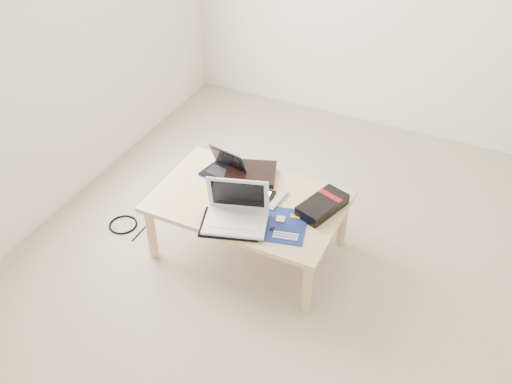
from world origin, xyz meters
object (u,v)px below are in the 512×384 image
at_px(coffee_table, 248,206).
at_px(netbook, 224,169).
at_px(white_laptop, 236,212).
at_px(gpu_box, 322,205).

height_order(coffee_table, netbook, netbook).
relative_size(coffee_table, white_laptop, 2.76).
bearing_deg(white_laptop, gpu_box, 37.81).
bearing_deg(gpu_box, coffee_table, -166.84).
distance_m(coffee_table, white_laptop, 0.24).
distance_m(netbook, gpu_box, 0.67).
distance_m(netbook, white_laptop, 0.46).
bearing_deg(gpu_box, netbook, 174.67).
relative_size(netbook, gpu_box, 0.81).
xyz_separation_m(netbook, white_laptop, (0.27, -0.37, 0.03)).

